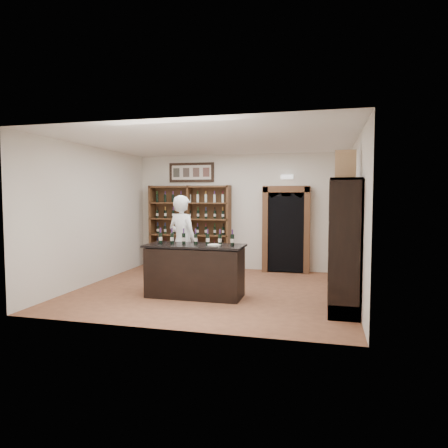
{
  "coord_description": "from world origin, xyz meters",
  "views": [
    {
      "loc": [
        2.17,
        -7.75,
        1.92
      ],
      "look_at": [
        0.15,
        0.3,
        1.34
      ],
      "focal_mm": 32.0,
      "sensor_mm": 36.0,
      "label": 1
    }
  ],
  "objects_px": {
    "tasting_counter": "(195,271)",
    "wine_crate": "(346,165)",
    "wine_shelf": "(190,227)",
    "side_cabinet": "(345,266)",
    "counter_bottle_0": "(160,238)",
    "shopkeeper": "(182,241)"
  },
  "relations": [
    {
      "from": "wine_shelf",
      "to": "side_cabinet",
      "type": "relative_size",
      "value": 1.0
    },
    {
      "from": "tasting_counter",
      "to": "wine_crate",
      "type": "bearing_deg",
      "value": -3.19
    },
    {
      "from": "counter_bottle_0",
      "to": "wine_shelf",
      "type": "bearing_deg",
      "value": 97.51
    },
    {
      "from": "counter_bottle_0",
      "to": "wine_crate",
      "type": "relative_size",
      "value": 0.63
    },
    {
      "from": "counter_bottle_0",
      "to": "shopkeeper",
      "type": "distance_m",
      "value": 0.7
    },
    {
      "from": "side_cabinet",
      "to": "wine_crate",
      "type": "xyz_separation_m",
      "value": [
        -0.02,
        0.15,
        1.69
      ]
    },
    {
      "from": "counter_bottle_0",
      "to": "side_cabinet",
      "type": "relative_size",
      "value": 0.14
    },
    {
      "from": "wine_shelf",
      "to": "side_cabinet",
      "type": "distance_m",
      "value": 5.02
    },
    {
      "from": "counter_bottle_0",
      "to": "shopkeeper",
      "type": "bearing_deg",
      "value": 72.02
    },
    {
      "from": "counter_bottle_0",
      "to": "wine_crate",
      "type": "distance_m",
      "value": 3.68
    },
    {
      "from": "tasting_counter",
      "to": "wine_crate",
      "type": "distance_m",
      "value": 3.33
    },
    {
      "from": "counter_bottle_0",
      "to": "tasting_counter",
      "type": "bearing_deg",
      "value": -4.1
    },
    {
      "from": "tasting_counter",
      "to": "counter_bottle_0",
      "type": "height_order",
      "value": "counter_bottle_0"
    },
    {
      "from": "wine_shelf",
      "to": "counter_bottle_0",
      "type": "relative_size",
      "value": 7.33
    },
    {
      "from": "tasting_counter",
      "to": "shopkeeper",
      "type": "distance_m",
      "value": 0.99
    },
    {
      "from": "tasting_counter",
      "to": "wine_crate",
      "type": "relative_size",
      "value": 3.92
    },
    {
      "from": "tasting_counter",
      "to": "side_cabinet",
      "type": "relative_size",
      "value": 0.85
    },
    {
      "from": "wine_shelf",
      "to": "shopkeeper",
      "type": "height_order",
      "value": "wine_shelf"
    },
    {
      "from": "counter_bottle_0",
      "to": "shopkeeper",
      "type": "height_order",
      "value": "shopkeeper"
    },
    {
      "from": "shopkeeper",
      "to": "side_cabinet",
      "type": "bearing_deg",
      "value": -175.99
    },
    {
      "from": "tasting_counter",
      "to": "shopkeeper",
      "type": "relative_size",
      "value": 0.97
    },
    {
      "from": "wine_shelf",
      "to": "tasting_counter",
      "type": "relative_size",
      "value": 1.17
    }
  ]
}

